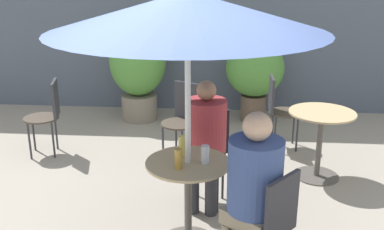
{
  "coord_description": "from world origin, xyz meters",
  "views": [
    {
      "loc": [
        0.45,
        -3.01,
        2.2
      ],
      "look_at": [
        0.17,
        0.56,
        0.99
      ],
      "focal_mm": 42.0,
      "sensor_mm": 36.0,
      "label": 1
    }
  ],
  "objects_px": {
    "bistro_chair_3": "(49,110)",
    "potted_plant_0": "(138,67)",
    "cafe_table_near": "(188,189)",
    "beer_glass_1": "(205,155)",
    "cafe_table_far": "(320,132)",
    "potted_plant_1": "(255,72)",
    "beer_glass_2": "(182,146)",
    "bistro_chair_2": "(183,114)",
    "bistro_chair_1": "(209,147)",
    "seated_person_1": "(205,135)",
    "bistro_chair_4": "(278,105)",
    "beer_glass_0": "(178,159)",
    "umbrella": "(187,12)",
    "seated_person_0": "(253,186)"
  },
  "relations": [
    {
      "from": "cafe_table_far",
      "to": "umbrella",
      "type": "xyz_separation_m",
      "value": [
        -1.29,
        -1.35,
        1.37
      ]
    },
    {
      "from": "bistro_chair_1",
      "to": "bistro_chair_3",
      "type": "relative_size",
      "value": 1.0
    },
    {
      "from": "cafe_table_far",
      "to": "bistro_chair_3",
      "type": "relative_size",
      "value": 0.82
    },
    {
      "from": "bistro_chair_1",
      "to": "bistro_chair_3",
      "type": "bearing_deg",
      "value": 163.14
    },
    {
      "from": "beer_glass_1",
      "to": "beer_glass_0",
      "type": "bearing_deg",
      "value": -151.74
    },
    {
      "from": "potted_plant_1",
      "to": "beer_glass_1",
      "type": "bearing_deg",
      "value": -99.83
    },
    {
      "from": "cafe_table_far",
      "to": "bistro_chair_3",
      "type": "bearing_deg",
      "value": 172.88
    },
    {
      "from": "potted_plant_0",
      "to": "bistro_chair_3",
      "type": "bearing_deg",
      "value": -121.0
    },
    {
      "from": "beer_glass_0",
      "to": "umbrella",
      "type": "bearing_deg",
      "value": 63.2
    },
    {
      "from": "bistro_chair_1",
      "to": "seated_person_1",
      "type": "bearing_deg",
      "value": -90.0
    },
    {
      "from": "cafe_table_near",
      "to": "seated_person_0",
      "type": "bearing_deg",
      "value": -39.78
    },
    {
      "from": "beer_glass_0",
      "to": "umbrella",
      "type": "height_order",
      "value": "umbrella"
    },
    {
      "from": "bistro_chair_4",
      "to": "seated_person_0",
      "type": "height_order",
      "value": "seated_person_0"
    },
    {
      "from": "bistro_chair_2",
      "to": "seated_person_0",
      "type": "xyz_separation_m",
      "value": [
        0.68,
        -2.13,
        0.21
      ]
    },
    {
      "from": "bistro_chair_2",
      "to": "cafe_table_far",
      "type": "bearing_deg",
      "value": 13.71
    },
    {
      "from": "bistro_chair_4",
      "to": "beer_glass_1",
      "type": "height_order",
      "value": "bistro_chair_4"
    },
    {
      "from": "beer_glass_2",
      "to": "potted_plant_1",
      "type": "height_order",
      "value": "potted_plant_1"
    },
    {
      "from": "cafe_table_far",
      "to": "bistro_chair_4",
      "type": "xyz_separation_m",
      "value": [
        -0.36,
        0.81,
        0.04
      ]
    },
    {
      "from": "cafe_table_far",
      "to": "bistro_chair_3",
      "type": "height_order",
      "value": "bistro_chair_3"
    },
    {
      "from": "bistro_chair_2",
      "to": "seated_person_1",
      "type": "distance_m",
      "value": 1.17
    },
    {
      "from": "cafe_table_near",
      "to": "beer_glass_0",
      "type": "xyz_separation_m",
      "value": [
        -0.06,
        -0.12,
        0.32
      ]
    },
    {
      "from": "seated_person_0",
      "to": "potted_plant_1",
      "type": "relative_size",
      "value": 1.08
    },
    {
      "from": "bistro_chair_1",
      "to": "potted_plant_1",
      "type": "xyz_separation_m",
      "value": [
        0.55,
        2.4,
        0.19
      ]
    },
    {
      "from": "bistro_chair_1",
      "to": "bistro_chair_4",
      "type": "xyz_separation_m",
      "value": [
        0.8,
        1.4,
        0.0
      ]
    },
    {
      "from": "potted_plant_1",
      "to": "beer_glass_2",
      "type": "bearing_deg",
      "value": -103.69
    },
    {
      "from": "seated_person_1",
      "to": "umbrella",
      "type": "xyz_separation_m",
      "value": [
        -0.11,
        -0.61,
        1.15
      ]
    },
    {
      "from": "cafe_table_near",
      "to": "beer_glass_1",
      "type": "relative_size",
      "value": 5.12
    },
    {
      "from": "bistro_chair_2",
      "to": "beer_glass_1",
      "type": "relative_size",
      "value": 6.27
    },
    {
      "from": "bistro_chair_1",
      "to": "bistro_chair_2",
      "type": "distance_m",
      "value": 1.02
    },
    {
      "from": "bistro_chair_4",
      "to": "potted_plant_0",
      "type": "relative_size",
      "value": 0.65
    },
    {
      "from": "seated_person_0",
      "to": "potted_plant_1",
      "type": "distance_m",
      "value": 3.57
    },
    {
      "from": "seated_person_0",
      "to": "bistro_chair_1",
      "type": "bearing_deg",
      "value": -123.55
    },
    {
      "from": "bistro_chair_3",
      "to": "potted_plant_0",
      "type": "bearing_deg",
      "value": 135.64
    },
    {
      "from": "seated_person_1",
      "to": "umbrella",
      "type": "bearing_deg",
      "value": -90.0
    },
    {
      "from": "cafe_table_far",
      "to": "potted_plant_0",
      "type": "height_order",
      "value": "potted_plant_0"
    },
    {
      "from": "bistro_chair_3",
      "to": "potted_plant_1",
      "type": "height_order",
      "value": "potted_plant_1"
    },
    {
      "from": "bistro_chair_2",
      "to": "umbrella",
      "type": "bearing_deg",
      "value": -55.41
    },
    {
      "from": "bistro_chair_3",
      "to": "potted_plant_0",
      "type": "height_order",
      "value": "potted_plant_0"
    },
    {
      "from": "bistro_chair_4",
      "to": "beer_glass_1",
      "type": "relative_size",
      "value": 6.27
    },
    {
      "from": "seated_person_0",
      "to": "potted_plant_1",
      "type": "height_order",
      "value": "seated_person_0"
    },
    {
      "from": "bistro_chair_2",
      "to": "seated_person_1",
      "type": "height_order",
      "value": "seated_person_1"
    },
    {
      "from": "seated_person_0",
      "to": "seated_person_1",
      "type": "relative_size",
      "value": 1.05
    },
    {
      "from": "bistro_chair_2",
      "to": "potted_plant_1",
      "type": "xyz_separation_m",
      "value": [
        0.89,
        1.44,
        0.19
      ]
    },
    {
      "from": "seated_person_1",
      "to": "potted_plant_0",
      "type": "bearing_deg",
      "value": 123.67
    },
    {
      "from": "cafe_table_near",
      "to": "potted_plant_0",
      "type": "xyz_separation_m",
      "value": [
        -1.0,
        3.1,
        0.29
      ]
    },
    {
      "from": "bistro_chair_2",
      "to": "potted_plant_1",
      "type": "relative_size",
      "value": 0.76
    },
    {
      "from": "beer_glass_2",
      "to": "umbrella",
      "type": "xyz_separation_m",
      "value": [
        0.06,
        -0.12,
        1.06
      ]
    },
    {
      "from": "bistro_chair_2",
      "to": "bistro_chair_3",
      "type": "distance_m",
      "value": 1.61
    },
    {
      "from": "beer_glass_0",
      "to": "bistro_chair_4",
      "type": "bearing_deg",
      "value": 66.55
    },
    {
      "from": "cafe_table_far",
      "to": "beer_glass_2",
      "type": "bearing_deg",
      "value": -137.58
    }
  ]
}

